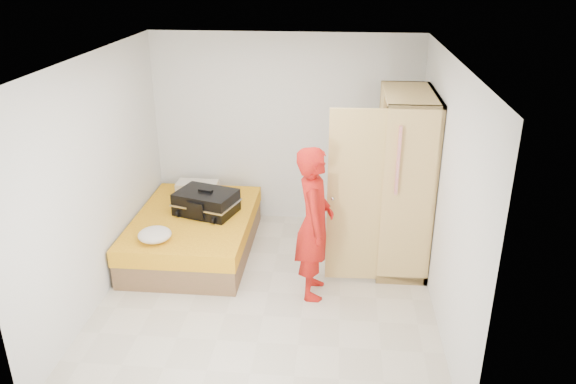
# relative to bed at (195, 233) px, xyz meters

# --- Properties ---
(room) EXTENTS (4.00, 4.02, 2.60)m
(room) POSITION_rel_bed_xyz_m (1.05, -0.87, 1.05)
(room) COLOR beige
(room) RESTS_ON ground
(bed) EXTENTS (1.42, 2.02, 0.50)m
(bed) POSITION_rel_bed_xyz_m (0.00, 0.00, 0.00)
(bed) COLOR brown
(bed) RESTS_ON ground
(wardrobe) EXTENTS (1.17, 1.20, 2.10)m
(wardrobe) POSITION_rel_bed_xyz_m (2.50, -0.02, 0.75)
(wardrobe) COLOR #E3B46F
(wardrobe) RESTS_ON ground
(person) EXTENTS (0.43, 0.64, 1.71)m
(person) POSITION_rel_bed_xyz_m (1.55, -0.81, 0.60)
(person) COLOR red
(person) RESTS_ON ground
(suitcase) EXTENTS (0.85, 0.72, 0.31)m
(suitcase) POSITION_rel_bed_xyz_m (0.15, 0.10, 0.39)
(suitcase) COLOR black
(suitcase) RESTS_ON bed
(round_cushion) EXTENTS (0.38, 0.38, 0.14)m
(round_cushion) POSITION_rel_bed_xyz_m (-0.26, -0.69, 0.32)
(round_cushion) COLOR silver
(round_cushion) RESTS_ON bed
(pillow) EXTENTS (0.56, 0.29, 0.10)m
(pillow) POSITION_rel_bed_xyz_m (-0.15, 0.85, 0.30)
(pillow) COLOR silver
(pillow) RESTS_ON bed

